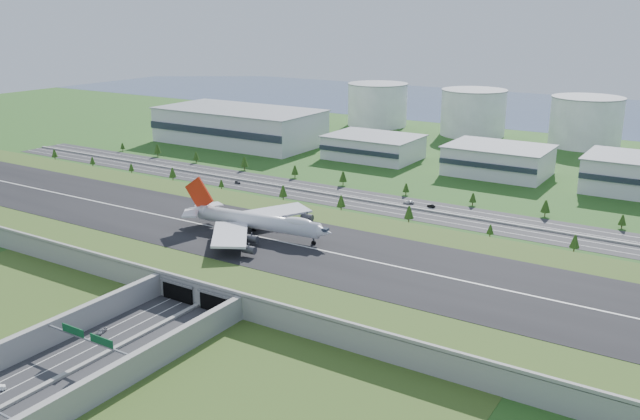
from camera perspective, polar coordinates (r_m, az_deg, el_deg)
The scene contains 19 objects.
ground at distance 270.67m, azimuth -3.14°, elevation -4.34°, with size 1200.00×1200.00×0.00m, color #204F18.
airfield_deck at distance 269.16m, azimuth -3.17°, elevation -3.53°, with size 520.00×100.00×9.20m.
underpass_road at distance 204.02m, azimuth -19.85°, elevation -11.68°, with size 38.80×120.40×8.00m.
sign_gantry_near at distance 204.76m, azimuth -18.97°, elevation -10.37°, with size 38.70×0.70×9.80m.
north_expressway at distance 348.32m, azimuth 5.91°, elevation 0.43°, with size 560.00×36.00×0.12m, color #28282B.
tree_row at distance 344.58m, azimuth 7.54°, elevation 1.01°, with size 503.04×48.67×8.48m.
hangar_west at distance 510.08m, azimuth -6.80°, elevation 7.02°, with size 120.00×60.00×25.00m, color silver.
hangar_mid_a at distance 455.33m, azimuth 4.53°, elevation 5.28°, with size 58.00×42.00×15.00m, color silver.
hangar_mid_b at distance 423.28m, azimuth 14.78°, elevation 4.05°, with size 58.00×42.00×17.00m, color silver.
fuel_tank_a at distance 586.02m, azimuth 4.86°, elevation 8.81°, with size 50.00×50.00×35.00m, color silver.
fuel_tank_b at distance 552.48m, azimuth 12.77°, elevation 7.99°, with size 50.00×50.00×35.00m, color silver.
fuel_tank_c at distance 530.57m, azimuth 21.48°, elevation 6.90°, with size 50.00×50.00×35.00m, color silver.
bay_water at distance 707.80m, azimuth 20.12°, elevation 7.79°, with size 1200.00×260.00×0.06m, color #394C6D.
boeing_747 at distance 275.33m, azimuth -5.37°, elevation -0.92°, with size 69.49×65.44×21.48m.
car_0 at distance 223.48m, azimuth -17.94°, elevation -9.66°, with size 1.77×4.41×1.50m, color #A8A8AD.
car_2 at distance 208.83m, azimuth -14.49°, elevation -11.31°, with size 2.23×4.83×1.34m, color #0D1145.
car_4 at distance 391.74m, azimuth -6.94°, elevation 2.35°, with size 1.85×4.60×1.57m, color #504F53.
car_5 at distance 346.69m, azimuth 9.34°, elevation 0.35°, with size 1.50×4.31×1.42m, color black.
car_7 at distance 351.34m, azimuth 7.47°, elevation 0.67°, with size 2.32×5.72×1.66m, color silver.
Camera 1 is at (147.09, -205.54, 96.85)m, focal length 38.00 mm.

